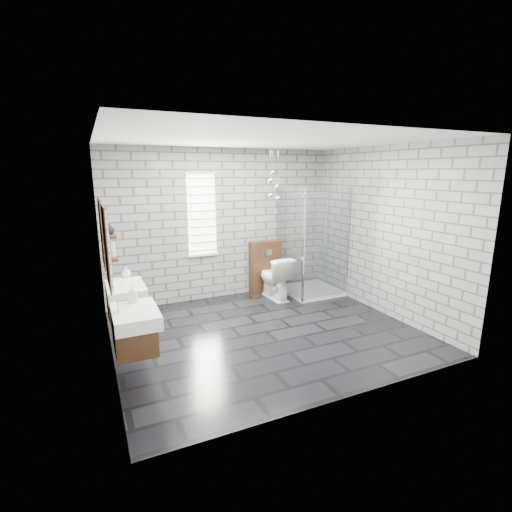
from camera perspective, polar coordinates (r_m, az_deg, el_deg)
floor at (r=5.55m, az=1.61°, el=-11.67°), size 4.20×3.60×0.02m
ceiling at (r=5.06m, az=1.82°, el=17.58°), size 4.20×3.60×0.02m
wall_back at (r=6.78m, az=-5.10°, el=4.83°), size 4.20×0.02×2.70m
wall_front at (r=3.64m, az=14.44°, el=-2.59°), size 4.20×0.02×2.70m
wall_left at (r=4.62m, az=-22.46°, el=0.08°), size 0.02×3.60×2.70m
wall_right at (r=6.35m, az=19.09°, el=3.61°), size 0.02×3.60×2.70m
vanity_left at (r=4.25m, az=-18.64°, el=-9.08°), size 0.47×0.70×1.57m
vanity_right at (r=5.17m, az=-19.85°, el=-5.23°), size 0.47×0.70×1.57m
shelf_lower at (r=4.58m, az=-21.40°, el=-0.32°), size 0.14×0.30×0.03m
shelf_upper at (r=4.53m, az=-21.67°, el=2.89°), size 0.14×0.30×0.03m
window at (r=6.61m, az=-8.34°, el=6.28°), size 0.56×0.05×1.48m
cistern_panel at (r=7.15m, az=1.38°, el=-1.65°), size 0.60×0.20×1.00m
flush_plate at (r=6.99m, az=1.77°, el=0.54°), size 0.18×0.01×0.12m
shower_enclosure at (r=7.05m, az=8.36°, el=-1.97°), size 1.00×1.00×2.03m
pendant_cluster at (r=6.63m, az=2.73°, el=10.70°), size 0.29×0.23×0.91m
toilet at (r=6.82m, az=2.92°, el=-3.29°), size 0.48×0.80×0.79m
soap_bottle_a at (r=4.43m, az=-18.46°, el=-5.56°), size 0.10×0.10×0.19m
soap_bottle_b at (r=5.49m, az=-19.37°, el=-2.31°), size 0.15×0.15×0.15m
soap_bottle_c at (r=4.54m, az=-21.39°, el=1.27°), size 0.11×0.11×0.24m
vase at (r=4.58m, az=-21.66°, el=3.95°), size 0.16×0.16×0.12m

